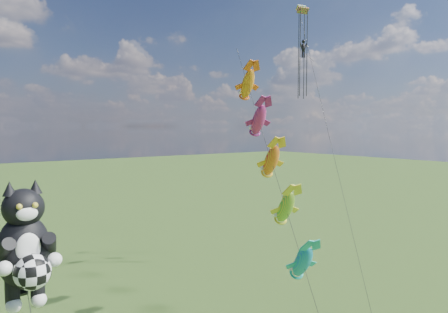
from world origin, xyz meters
TOP-DOWN VIEW (x-y plane):
  - cat_kite_rig at (-5.26, 2.89)m, footprint 2.58×4.16m
  - fish_windsock_rig at (9.59, 3.42)m, footprint 5.55×15.05m
  - parafoil_rig at (22.05, 12.30)m, footprint 9.23×15.43m

SIDE VIEW (x-z plane):
  - cat_kite_rig at x=-5.26m, z-range 2.45..13.00m
  - fish_windsock_rig at x=9.59m, z-range 1.16..20.11m
  - parafoil_rig at x=22.05m, z-range 7.88..32.86m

